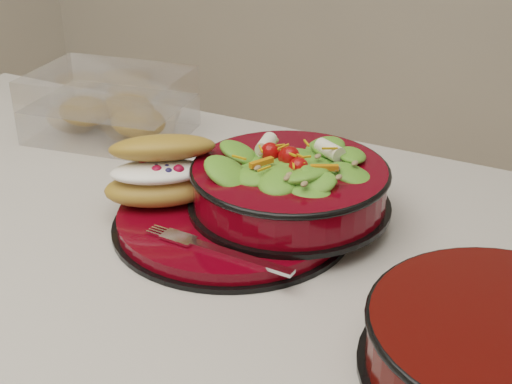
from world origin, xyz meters
The scene contains 6 objects.
dinner_plate centered at (0.05, 0.06, 0.91)m, with size 0.27×0.27×0.02m.
salad_bowl centered at (0.10, 0.11, 0.96)m, with size 0.23×0.23×0.10m.
croissant centered at (-0.03, 0.05, 0.96)m, with size 0.14×0.14×0.08m.
fork centered at (0.08, -0.02, 0.92)m, with size 0.16×0.02×0.00m.
pastry_box centered at (-0.25, 0.22, 0.94)m, with size 0.24×0.19×0.09m.
extra_bowl centered at (0.37, -0.05, 0.93)m, with size 0.24×0.24×0.05m.
Camera 1 is at (0.41, -0.55, 1.30)m, focal length 50.00 mm.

